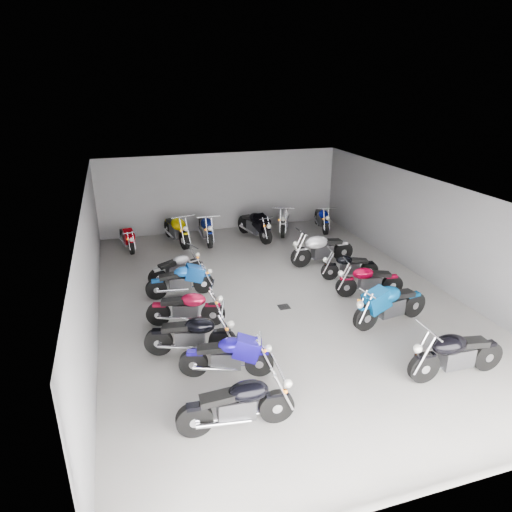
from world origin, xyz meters
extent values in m
plane|color=gray|center=(0.00, 0.00, 0.00)|extent=(14.00, 14.00, 0.00)
cube|color=slate|center=(0.00, 7.00, 1.60)|extent=(10.00, 0.10, 3.20)
cube|color=slate|center=(-5.00, 0.00, 1.60)|extent=(0.10, 14.00, 3.20)
cube|color=slate|center=(5.00, 0.00, 1.60)|extent=(0.10, 14.00, 3.20)
cube|color=black|center=(0.00, 0.00, 3.22)|extent=(10.00, 14.00, 0.04)
cube|color=black|center=(0.00, -0.50, 0.01)|extent=(0.32, 0.32, 0.01)
cylinder|color=black|center=(-1.75, -4.75, 0.34)|extent=(0.68, 0.18, 0.67)
cylinder|color=black|center=(-3.27, -4.65, 0.34)|extent=(0.68, 0.20, 0.67)
cube|color=#2D2D30|center=(-2.51, -4.70, 0.44)|extent=(0.70, 0.36, 0.42)
ellipsoid|color=black|center=(-2.28, -4.71, 0.78)|extent=(0.74, 0.46, 0.38)
cube|color=black|center=(-2.85, -4.68, 0.74)|extent=(0.66, 0.33, 0.19)
cylinder|color=black|center=(-1.62, -3.30, 0.31)|extent=(0.64, 0.30, 0.63)
cylinder|color=black|center=(-2.98, -2.89, 0.31)|extent=(0.64, 0.32, 0.63)
cube|color=#2D2D30|center=(-2.30, -3.09, 0.41)|extent=(0.69, 0.46, 0.39)
ellipsoid|color=#170C92|center=(-2.10, -3.15, 0.72)|extent=(0.75, 0.57, 0.35)
cube|color=black|center=(-2.60, -3.00, 0.68)|extent=(0.65, 0.43, 0.18)
cylinder|color=black|center=(-2.19, -2.26, 0.33)|extent=(0.67, 0.32, 0.65)
cylinder|color=black|center=(-3.61, -1.83, 0.33)|extent=(0.67, 0.34, 0.65)
cube|color=#2D2D30|center=(-2.90, -2.04, 0.43)|extent=(0.73, 0.49, 0.41)
ellipsoid|color=black|center=(-2.68, -2.11, 0.76)|extent=(0.78, 0.59, 0.37)
cube|color=black|center=(-3.21, -1.95, 0.72)|extent=(0.68, 0.45, 0.19)
cylinder|color=black|center=(-2.11, -0.87, 0.31)|extent=(0.64, 0.30, 0.63)
cylinder|color=black|center=(-3.47, -0.45, 0.31)|extent=(0.64, 0.32, 0.63)
cube|color=#2D2D30|center=(-2.79, -0.66, 0.41)|extent=(0.70, 0.47, 0.39)
ellipsoid|color=maroon|center=(-2.58, -0.72, 0.73)|extent=(0.75, 0.57, 0.35)
cube|color=black|center=(-3.09, -0.57, 0.69)|extent=(0.65, 0.44, 0.18)
cylinder|color=black|center=(-1.98, 1.08, 0.31)|extent=(0.62, 0.13, 0.62)
cylinder|color=black|center=(-3.37, 1.09, 0.31)|extent=(0.62, 0.15, 0.62)
cube|color=#2D2D30|center=(-2.67, 1.09, 0.40)|extent=(0.63, 0.29, 0.38)
ellipsoid|color=#124EA5|center=(-2.46, 1.09, 0.71)|extent=(0.66, 0.39, 0.35)
cube|color=black|center=(-2.98, 1.09, 0.67)|extent=(0.59, 0.27, 0.17)
cylinder|color=black|center=(-2.04, 2.43, 0.29)|extent=(0.58, 0.31, 0.57)
cylinder|color=black|center=(-3.25, 1.98, 0.29)|extent=(0.58, 0.33, 0.57)
cube|color=#2D2D30|center=(-2.65, 2.21, 0.38)|extent=(0.64, 0.45, 0.36)
ellipsoid|color=#B7B7BD|center=(-2.46, 2.28, 0.66)|extent=(0.69, 0.55, 0.32)
cube|color=black|center=(-2.91, 2.11, 0.63)|extent=(0.60, 0.43, 0.16)
cylinder|color=black|center=(1.62, -4.54, 0.35)|extent=(0.71, 0.16, 0.70)
cylinder|color=black|center=(3.21, -4.58, 0.35)|extent=(0.71, 0.18, 0.70)
cube|color=#2D2D30|center=(2.42, -4.56, 0.46)|extent=(0.72, 0.35, 0.44)
ellipsoid|color=black|center=(2.18, -4.55, 0.81)|extent=(0.76, 0.46, 0.40)
cube|color=black|center=(2.77, -4.57, 0.77)|extent=(0.68, 0.32, 0.20)
cylinder|color=black|center=(1.54, -2.28, 0.35)|extent=(0.72, 0.25, 0.71)
cylinder|color=black|center=(3.13, -2.03, 0.35)|extent=(0.73, 0.27, 0.71)
cube|color=#2D2D30|center=(2.34, -2.15, 0.46)|extent=(0.76, 0.44, 0.44)
ellipsoid|color=#064B88|center=(2.10, -2.19, 0.82)|extent=(0.81, 0.56, 0.40)
cube|color=black|center=(2.69, -2.10, 0.77)|extent=(0.71, 0.41, 0.20)
cylinder|color=black|center=(1.98, -0.41, 0.31)|extent=(0.63, 0.24, 0.62)
cylinder|color=black|center=(3.36, -0.67, 0.31)|extent=(0.64, 0.26, 0.62)
cube|color=#2D2D30|center=(2.67, -0.54, 0.41)|extent=(0.67, 0.40, 0.39)
ellipsoid|color=maroon|center=(2.46, -0.50, 0.72)|extent=(0.72, 0.51, 0.35)
cube|color=black|center=(2.97, -0.60, 0.68)|extent=(0.63, 0.38, 0.18)
cylinder|color=black|center=(2.05, 0.83, 0.28)|extent=(0.58, 0.23, 0.57)
cylinder|color=black|center=(3.32, 0.57, 0.28)|extent=(0.58, 0.24, 0.57)
cube|color=#2D2D30|center=(2.68, 0.70, 0.37)|extent=(0.62, 0.38, 0.36)
ellipsoid|color=black|center=(2.49, 0.74, 0.66)|extent=(0.66, 0.47, 0.32)
cube|color=black|center=(2.96, 0.64, 0.62)|extent=(0.58, 0.35, 0.16)
cylinder|color=black|center=(1.57, 2.07, 0.36)|extent=(0.72, 0.18, 0.71)
cylinder|color=black|center=(3.18, 2.15, 0.36)|extent=(0.72, 0.20, 0.71)
cube|color=#2D2D30|center=(2.38, 2.11, 0.47)|extent=(0.74, 0.37, 0.45)
ellipsoid|color=silver|center=(2.13, 2.10, 0.82)|extent=(0.78, 0.48, 0.40)
cube|color=black|center=(2.73, 2.13, 0.78)|extent=(0.69, 0.34, 0.20)
cylinder|color=black|center=(-3.88, 5.01, 0.28)|extent=(0.22, 0.58, 0.57)
cylinder|color=black|center=(-4.12, 6.28, 0.28)|extent=(0.24, 0.58, 0.57)
cube|color=#2D2D30|center=(-4.00, 5.64, 0.37)|extent=(0.37, 0.62, 0.35)
ellipsoid|color=#A40109|center=(-3.96, 5.45, 0.66)|extent=(0.46, 0.66, 0.32)
cube|color=black|center=(-4.05, 5.92, 0.62)|extent=(0.35, 0.58, 0.16)
cylinder|color=black|center=(-1.94, 4.96, 0.36)|extent=(0.30, 0.74, 0.72)
cylinder|color=black|center=(-2.30, 6.56, 0.36)|extent=(0.32, 0.74, 0.72)
cube|color=#2D2D30|center=(-2.12, 5.76, 0.47)|extent=(0.49, 0.79, 0.45)
ellipsoid|color=#F1D700|center=(-2.07, 5.52, 0.83)|extent=(0.61, 0.85, 0.41)
cube|color=black|center=(-2.20, 6.11, 0.79)|extent=(0.46, 0.74, 0.21)
cylinder|color=black|center=(-1.01, 4.84, 0.35)|extent=(0.15, 0.70, 0.69)
cylinder|color=black|center=(-0.98, 6.41, 0.35)|extent=(0.18, 0.70, 0.69)
cube|color=#2D2D30|center=(-0.99, 5.62, 0.46)|extent=(0.34, 0.71, 0.43)
ellipsoid|color=navy|center=(-1.00, 5.38, 0.80)|extent=(0.45, 0.75, 0.39)
cube|color=black|center=(-0.99, 5.97, 0.76)|extent=(0.32, 0.67, 0.20)
cylinder|color=black|center=(1.15, 4.61, 0.36)|extent=(0.33, 0.72, 0.71)
cylinder|color=black|center=(0.72, 6.16, 0.36)|extent=(0.35, 0.73, 0.71)
cube|color=#2D2D30|center=(0.94, 5.39, 0.47)|extent=(0.51, 0.79, 0.44)
ellipsoid|color=black|center=(1.00, 5.15, 0.82)|extent=(0.63, 0.85, 0.40)
cube|color=black|center=(0.84, 5.73, 0.78)|extent=(0.48, 0.74, 0.20)
cylinder|color=black|center=(2.05, 5.10, 0.35)|extent=(0.40, 0.70, 0.70)
cylinder|color=black|center=(2.66, 6.56, 0.35)|extent=(0.42, 0.71, 0.70)
cube|color=#2D2D30|center=(2.35, 5.83, 0.46)|extent=(0.58, 0.78, 0.44)
ellipsoid|color=#A6A5AC|center=(2.26, 5.61, 0.81)|extent=(0.69, 0.85, 0.39)
cube|color=black|center=(2.49, 6.15, 0.76)|extent=(0.54, 0.73, 0.20)
cylinder|color=black|center=(3.86, 4.95, 0.31)|extent=(0.25, 0.64, 0.63)
cylinder|color=black|center=(4.14, 6.35, 0.31)|extent=(0.27, 0.65, 0.63)
cube|color=#2D2D30|center=(4.00, 5.65, 0.41)|extent=(0.42, 0.69, 0.39)
ellipsoid|color=#0612A0|center=(3.96, 5.44, 0.73)|extent=(0.52, 0.73, 0.35)
cube|color=black|center=(4.06, 5.96, 0.69)|extent=(0.39, 0.64, 0.18)
camera|label=1|loc=(-4.15, -11.20, 6.06)|focal=32.00mm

